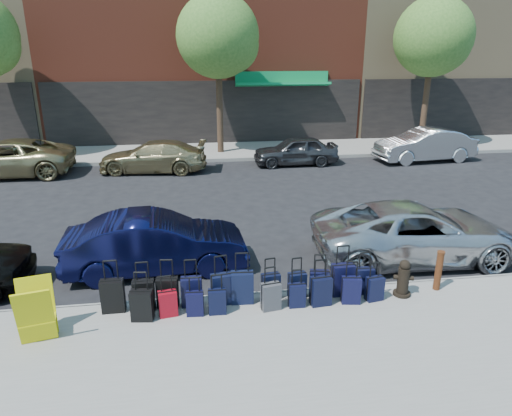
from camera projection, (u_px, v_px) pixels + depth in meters
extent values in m
plane|color=black|center=(226.00, 223.00, 13.67)|extent=(120.00, 120.00, 0.00)
cube|color=gray|center=(257.00, 358.00, 7.57)|extent=(60.00, 4.00, 0.15)
cube|color=gray|center=(210.00, 151.00, 23.00)|extent=(60.00, 4.00, 0.15)
cube|color=gray|center=(243.00, 297.00, 9.45)|extent=(60.00, 0.08, 0.15)
cube|color=gray|center=(212.00, 160.00, 21.11)|extent=(60.00, 0.08, 0.15)
cube|color=black|center=(208.00, 114.00, 24.29)|extent=(16.66, 0.15, 3.40)
cube|color=#0E8348|center=(283.00, 84.00, 24.00)|extent=(5.00, 0.91, 0.27)
cube|color=#0E8348|center=(282.00, 77.00, 24.17)|extent=(5.00, 0.10, 0.60)
cube|color=black|center=(484.00, 109.00, 26.42)|extent=(14.70, 0.15, 3.40)
cylinder|color=black|center=(220.00, 102.00, 21.78)|extent=(0.30, 0.30, 4.80)
sphere|color=#386923|center=(218.00, 36.00, 20.81)|extent=(3.80, 3.80, 3.80)
sphere|color=#386923|center=(231.00, 45.00, 21.01)|extent=(2.58, 2.58, 2.58)
cylinder|color=black|center=(426.00, 99.00, 23.19)|extent=(0.30, 0.30, 4.80)
sphere|color=#386923|center=(433.00, 37.00, 22.21)|extent=(3.80, 3.80, 3.80)
sphere|color=#386923|center=(444.00, 45.00, 22.42)|extent=(2.58, 2.58, 2.58)
cube|color=black|center=(113.00, 296.00, 8.70)|extent=(0.44, 0.24, 0.65)
cylinder|color=black|center=(109.00, 262.00, 8.47)|extent=(0.24, 0.03, 0.03)
cube|color=black|center=(144.00, 295.00, 8.77)|extent=(0.41, 0.23, 0.61)
cylinder|color=black|center=(141.00, 264.00, 8.55)|extent=(0.23, 0.04, 0.03)
cube|color=black|center=(168.00, 292.00, 8.86)|extent=(0.43, 0.27, 0.61)
cylinder|color=black|center=(165.00, 262.00, 8.64)|extent=(0.23, 0.06, 0.03)
cube|color=black|center=(192.00, 292.00, 8.90)|extent=(0.41, 0.23, 0.60)
cylinder|color=black|center=(190.00, 261.00, 8.68)|extent=(0.23, 0.04, 0.03)
cube|color=black|center=(222.00, 289.00, 8.97)|extent=(0.45, 0.30, 0.63)
cylinder|color=black|center=(221.00, 258.00, 8.74)|extent=(0.24, 0.07, 0.03)
cube|color=black|center=(242.00, 287.00, 9.01)|extent=(0.45, 0.27, 0.65)
cylinder|color=black|center=(242.00, 255.00, 8.77)|extent=(0.25, 0.05, 0.03)
cube|color=black|center=(271.00, 286.00, 9.16)|extent=(0.39, 0.25, 0.54)
cylinder|color=black|center=(271.00, 260.00, 8.96)|extent=(0.21, 0.06, 0.03)
cube|color=black|center=(297.00, 285.00, 9.22)|extent=(0.37, 0.24, 0.53)
cylinder|color=black|center=(298.00, 259.00, 9.03)|extent=(0.20, 0.06, 0.03)
cube|color=black|center=(319.00, 284.00, 9.21)|extent=(0.42, 0.29, 0.58)
cylinder|color=black|center=(321.00, 256.00, 9.00)|extent=(0.22, 0.08, 0.03)
cube|color=black|center=(342.00, 280.00, 9.30)|extent=(0.45, 0.26, 0.66)
cylinder|color=black|center=(345.00, 247.00, 9.06)|extent=(0.25, 0.04, 0.03)
cube|color=black|center=(364.00, 281.00, 9.37)|extent=(0.38, 0.22, 0.56)
cylinder|color=black|center=(367.00, 254.00, 9.18)|extent=(0.21, 0.04, 0.03)
cube|color=black|center=(142.00, 305.00, 8.43)|extent=(0.43, 0.28, 0.59)
cylinder|color=black|center=(139.00, 274.00, 8.22)|extent=(0.23, 0.06, 0.03)
cube|color=maroon|center=(168.00, 304.00, 8.57)|extent=(0.37, 0.25, 0.50)
cylinder|color=black|center=(166.00, 278.00, 8.40)|extent=(0.19, 0.06, 0.03)
cube|color=black|center=(195.00, 304.00, 8.60)|extent=(0.34, 0.21, 0.47)
cylinder|color=black|center=(194.00, 279.00, 8.43)|extent=(0.18, 0.05, 0.03)
cube|color=black|center=(217.00, 302.00, 8.65)|extent=(0.34, 0.20, 0.49)
cylinder|color=black|center=(216.00, 277.00, 8.48)|extent=(0.19, 0.04, 0.03)
cube|color=#3A3B3F|center=(271.00, 296.00, 8.79)|extent=(0.40, 0.27, 0.54)
cylinder|color=black|center=(271.00, 269.00, 8.59)|extent=(0.21, 0.07, 0.03)
cube|color=black|center=(297.00, 295.00, 8.89)|extent=(0.32, 0.19, 0.48)
cylinder|color=black|center=(298.00, 271.00, 8.72)|extent=(0.18, 0.03, 0.03)
cube|color=black|center=(321.00, 291.00, 8.94)|extent=(0.42, 0.27, 0.59)
cylinder|color=black|center=(322.00, 261.00, 8.73)|extent=(0.23, 0.05, 0.03)
cube|color=black|center=(351.00, 290.00, 9.02)|extent=(0.40, 0.27, 0.54)
cylinder|color=black|center=(353.00, 263.00, 8.82)|extent=(0.21, 0.06, 0.03)
cube|color=black|center=(375.00, 289.00, 9.12)|extent=(0.37, 0.25, 0.50)
cylinder|color=black|center=(377.00, 264.00, 8.94)|extent=(0.19, 0.06, 0.03)
cylinder|color=black|center=(402.00, 293.00, 9.37)|extent=(0.35, 0.35, 0.06)
cylinder|color=black|center=(403.00, 280.00, 9.27)|extent=(0.24, 0.24, 0.55)
sphere|color=black|center=(405.00, 265.00, 9.16)|extent=(0.22, 0.22, 0.22)
cylinder|color=black|center=(404.00, 278.00, 9.25)|extent=(0.40, 0.22, 0.10)
cylinder|color=#38190C|center=(439.00, 271.00, 9.47)|extent=(0.14, 0.14, 0.85)
cylinder|color=#38190C|center=(441.00, 252.00, 9.33)|extent=(0.16, 0.16, 0.04)
cube|color=#D1CA0B|center=(35.00, 317.00, 7.62)|extent=(0.63, 0.39, 1.06)
cube|color=#D1CA0B|center=(37.00, 306.00, 7.97)|extent=(0.63, 0.39, 1.06)
cube|color=#D1CA0B|center=(37.00, 320.00, 7.85)|extent=(0.66, 0.50, 0.02)
imported|color=#0B0E34|center=(156.00, 243.00, 10.55)|extent=(4.24, 1.67, 1.37)
imported|color=silver|center=(415.00, 232.00, 11.19)|extent=(5.10, 2.51, 1.39)
imported|color=#95885B|center=(5.00, 158.00, 18.58)|extent=(5.33, 2.48, 1.48)
imported|color=#97885D|center=(153.00, 157.00, 19.27)|extent=(4.69, 2.39, 1.30)
imported|color=#37373A|center=(296.00, 151.00, 20.46)|extent=(3.78, 1.54, 1.28)
imported|color=silver|center=(425.00, 145.00, 21.09)|extent=(4.72, 1.99, 1.51)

